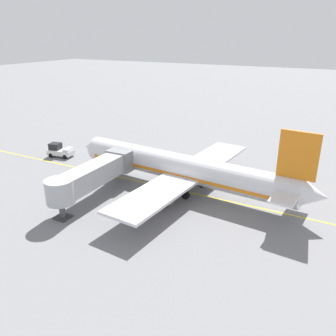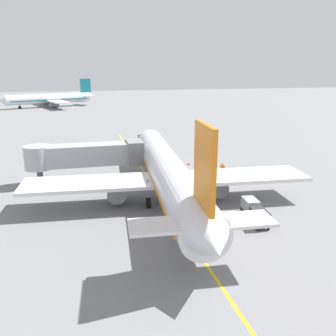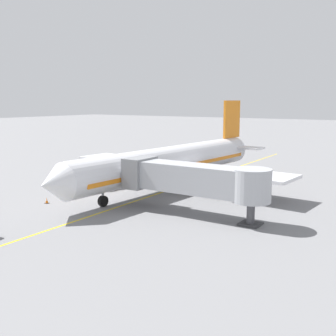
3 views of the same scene
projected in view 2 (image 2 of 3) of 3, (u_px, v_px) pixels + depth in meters
The scene contains 11 objects.
ground_plane at pixel (161, 197), 39.95m from camera, with size 400.00×400.00×0.00m, color slate.
gate_lead_in_line at pixel (161, 197), 39.95m from camera, with size 0.24×80.00×0.01m, color gold.
parked_airliner at pixel (167, 172), 38.16m from camera, with size 30.33×37.35×10.63m.
jet_bridge at pixel (86, 155), 44.72m from camera, with size 14.55×3.50×4.98m.
pushback_tractor at pixel (146, 143), 63.16m from camera, with size 3.00×4.74×2.40m.
baggage_tug_lead at pixel (202, 177), 44.90m from camera, with size 1.95×2.75×1.62m.
baggage_cart_front at pixel (250, 205), 35.11m from camera, with size 1.51×2.95×1.58m.
baggage_cart_second_in_train at pixel (260, 217), 32.37m from camera, with size 1.51×2.95×1.58m.
ground_crew_wing_walker at pixel (223, 168), 48.19m from camera, with size 0.60×0.55×1.69m.
safety_cone_nose_left at pixel (189, 163), 53.32m from camera, with size 0.36×0.36×0.59m.
distant_taxiing_airliner at pixel (50, 99), 132.02m from camera, with size 34.47×28.56×10.10m.
Camera 2 is at (-8.49, -36.61, 13.98)m, focal length 38.05 mm.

